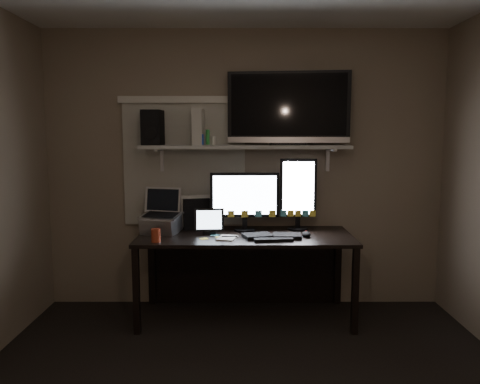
{
  "coord_description": "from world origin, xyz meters",
  "views": [
    {
      "loc": [
        -0.05,
        -2.45,
        1.58
      ],
      "look_at": [
        -0.05,
        1.25,
        1.12
      ],
      "focal_mm": 35.0,
      "sensor_mm": 36.0,
      "label": 1
    }
  ],
  "objects_px": {
    "keyboard": "(272,236)",
    "game_console": "(198,127)",
    "tablet": "(209,221)",
    "cup": "(156,235)",
    "monitor_portrait": "(298,194)",
    "monitor_landscape": "(245,201)",
    "laptop": "(161,211)",
    "desk": "(245,251)",
    "mouse": "(306,234)",
    "tv": "(288,108)",
    "speaker": "(153,128)"
  },
  "relations": [
    {
      "from": "mouse",
      "to": "tv",
      "type": "relative_size",
      "value": 0.11
    },
    {
      "from": "game_console",
      "to": "mouse",
      "type": "bearing_deg",
      "value": -15.2
    },
    {
      "from": "desk",
      "to": "keyboard",
      "type": "relative_size",
      "value": 3.76
    },
    {
      "from": "tv",
      "to": "monitor_portrait",
      "type": "bearing_deg",
      "value": -16.89
    },
    {
      "from": "monitor_landscape",
      "to": "laptop",
      "type": "distance_m",
      "value": 0.73
    },
    {
      "from": "cup",
      "to": "game_console",
      "type": "xyz_separation_m",
      "value": [
        0.3,
        0.48,
        0.85
      ]
    },
    {
      "from": "keyboard",
      "to": "laptop",
      "type": "bearing_deg",
      "value": 162.09
    },
    {
      "from": "monitor_landscape",
      "to": "cup",
      "type": "xyz_separation_m",
      "value": [
        -0.7,
        -0.43,
        -0.21
      ]
    },
    {
      "from": "mouse",
      "to": "speaker",
      "type": "bearing_deg",
      "value": 166.61
    },
    {
      "from": "laptop",
      "to": "game_console",
      "type": "height_order",
      "value": "game_console"
    },
    {
      "from": "tablet",
      "to": "laptop",
      "type": "bearing_deg",
      "value": 170.27
    },
    {
      "from": "desk",
      "to": "laptop",
      "type": "height_order",
      "value": "laptop"
    },
    {
      "from": "desk",
      "to": "monitor_landscape",
      "type": "xyz_separation_m",
      "value": [
        -0.0,
        0.04,
        0.44
      ]
    },
    {
      "from": "laptop",
      "to": "game_console",
      "type": "xyz_separation_m",
      "value": [
        0.32,
        0.15,
        0.72
      ]
    },
    {
      "from": "monitor_landscape",
      "to": "monitor_portrait",
      "type": "height_order",
      "value": "monitor_portrait"
    },
    {
      "from": "desk",
      "to": "speaker",
      "type": "xyz_separation_m",
      "value": [
        -0.8,
        0.07,
        1.08
      ]
    },
    {
      "from": "desk",
      "to": "speaker",
      "type": "relative_size",
      "value": 5.99
    },
    {
      "from": "desk",
      "to": "mouse",
      "type": "relative_size",
      "value": 15.75
    },
    {
      "from": "monitor_landscape",
      "to": "tablet",
      "type": "bearing_deg",
      "value": -158.19
    },
    {
      "from": "mouse",
      "to": "tv",
      "type": "height_order",
      "value": "tv"
    },
    {
      "from": "monitor_portrait",
      "to": "game_console",
      "type": "distance_m",
      "value": 1.05
    },
    {
      "from": "desk",
      "to": "mouse",
      "type": "distance_m",
      "value": 0.58
    },
    {
      "from": "mouse",
      "to": "speaker",
      "type": "height_order",
      "value": "speaker"
    },
    {
      "from": "monitor_portrait",
      "to": "laptop",
      "type": "relative_size",
      "value": 1.71
    },
    {
      "from": "monitor_landscape",
      "to": "cup",
      "type": "bearing_deg",
      "value": -150.47
    },
    {
      "from": "tablet",
      "to": "laptop",
      "type": "height_order",
      "value": "laptop"
    },
    {
      "from": "monitor_landscape",
      "to": "tv",
      "type": "height_order",
      "value": "tv"
    },
    {
      "from": "keyboard",
      "to": "laptop",
      "type": "distance_m",
      "value": 0.98
    },
    {
      "from": "monitor_landscape",
      "to": "laptop",
      "type": "relative_size",
      "value": 1.6
    },
    {
      "from": "monitor_portrait",
      "to": "cup",
      "type": "height_order",
      "value": "monitor_portrait"
    },
    {
      "from": "desk",
      "to": "cup",
      "type": "relative_size",
      "value": 16.9
    },
    {
      "from": "tablet",
      "to": "game_console",
      "type": "distance_m",
      "value": 0.82
    },
    {
      "from": "laptop",
      "to": "cup",
      "type": "xyz_separation_m",
      "value": [
        0.01,
        -0.33,
        -0.13
      ]
    },
    {
      "from": "monitor_portrait",
      "to": "game_console",
      "type": "relative_size",
      "value": 2.08
    },
    {
      "from": "tablet",
      "to": "tv",
      "type": "bearing_deg",
      "value": 13.23
    },
    {
      "from": "tv",
      "to": "desk",
      "type": "bearing_deg",
      "value": -155.29
    },
    {
      "from": "monitor_portrait",
      "to": "keyboard",
      "type": "height_order",
      "value": "monitor_portrait"
    },
    {
      "from": "monitor_landscape",
      "to": "laptop",
      "type": "height_order",
      "value": "monitor_landscape"
    },
    {
      "from": "tv",
      "to": "laptop",
      "type": "bearing_deg",
      "value": -164.09
    },
    {
      "from": "keyboard",
      "to": "tv",
      "type": "relative_size",
      "value": 0.45
    },
    {
      "from": "tablet",
      "to": "game_console",
      "type": "xyz_separation_m",
      "value": [
        -0.1,
        0.18,
        0.79
      ]
    },
    {
      "from": "desk",
      "to": "tv",
      "type": "distance_m",
      "value": 1.31
    },
    {
      "from": "desk",
      "to": "tablet",
      "type": "xyz_separation_m",
      "value": [
        -0.31,
        -0.1,
        0.29
      ]
    },
    {
      "from": "tv",
      "to": "mouse",
      "type": "bearing_deg",
      "value": -61.53
    },
    {
      "from": "mouse",
      "to": "laptop",
      "type": "height_order",
      "value": "laptop"
    },
    {
      "from": "keyboard",
      "to": "game_console",
      "type": "bearing_deg",
      "value": 145.43
    },
    {
      "from": "laptop",
      "to": "tv",
      "type": "relative_size",
      "value": 0.36
    },
    {
      "from": "tablet",
      "to": "cup",
      "type": "height_order",
      "value": "tablet"
    },
    {
      "from": "keyboard",
      "to": "speaker",
      "type": "relative_size",
      "value": 1.59
    },
    {
      "from": "monitor_portrait",
      "to": "keyboard",
      "type": "xyz_separation_m",
      "value": [
        -0.25,
        -0.32,
        -0.31
      ]
    }
  ]
}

